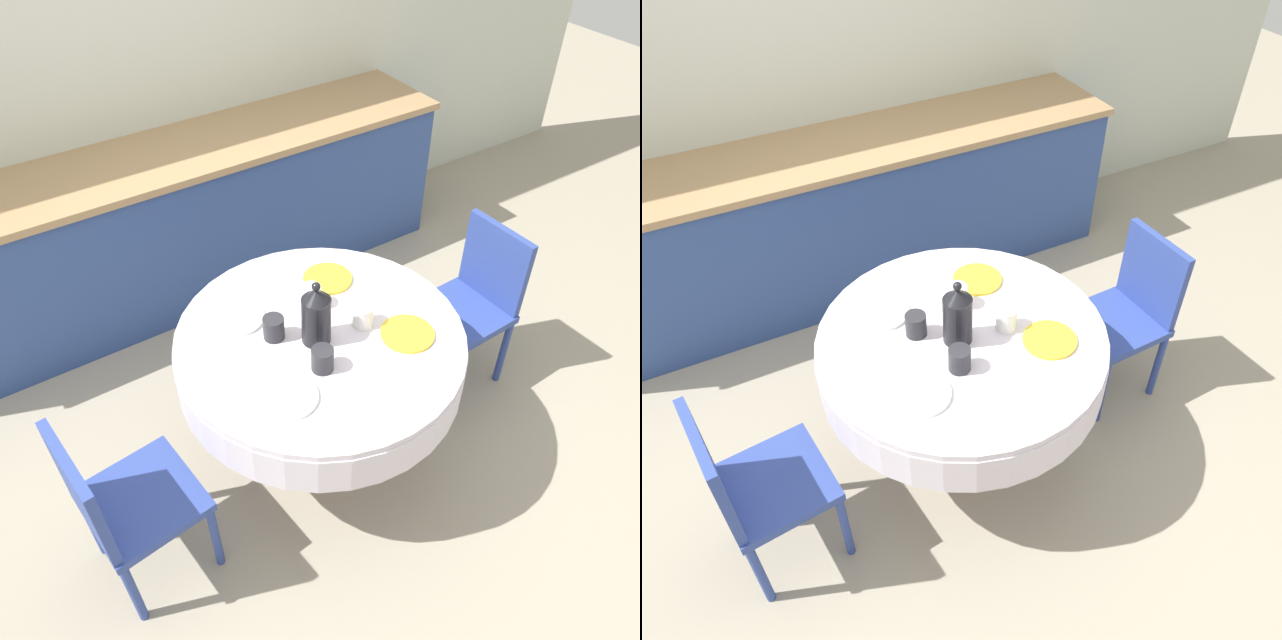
# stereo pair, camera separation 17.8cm
# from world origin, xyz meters

# --- Properties ---
(ground_plane) EXTENTS (12.00, 12.00, 0.00)m
(ground_plane) POSITION_xyz_m (0.00, 0.00, 0.00)
(ground_plane) COLOR #9E937F
(wall_back) EXTENTS (7.00, 0.05, 2.60)m
(wall_back) POSITION_xyz_m (0.00, 1.81, 1.30)
(wall_back) COLOR beige
(wall_back) RESTS_ON ground_plane
(kitchen_counter) EXTENTS (3.24, 0.64, 0.92)m
(kitchen_counter) POSITION_xyz_m (0.00, 1.47, 0.46)
(kitchen_counter) COLOR #2D4784
(kitchen_counter) RESTS_ON ground_plane
(dining_table) EXTENTS (1.18, 1.18, 0.77)m
(dining_table) POSITION_xyz_m (0.00, 0.00, 0.64)
(dining_table) COLOR tan
(dining_table) RESTS_ON ground_plane
(chair_left) EXTENTS (0.42, 0.42, 0.87)m
(chair_left) POSITION_xyz_m (0.93, 0.04, 0.49)
(chair_left) COLOR #2D428E
(chair_left) RESTS_ON ground_plane
(chair_right) EXTENTS (0.44, 0.44, 0.87)m
(chair_right) POSITION_xyz_m (-0.92, -0.10, 0.49)
(chair_right) COLOR #2D428E
(chair_right) RESTS_ON ground_plane
(plate_near_left) EXTENTS (0.22, 0.22, 0.01)m
(plate_near_left) POSITION_xyz_m (-0.28, -0.22, 0.78)
(plate_near_left) COLOR white
(plate_near_left) RESTS_ON dining_table
(cup_near_left) EXTENTS (0.09, 0.09, 0.10)m
(cup_near_left) POSITION_xyz_m (-0.09, -0.16, 0.82)
(cup_near_left) COLOR #28282D
(cup_near_left) RESTS_ON dining_table
(plate_near_right) EXTENTS (0.22, 0.22, 0.01)m
(plate_near_right) POSITION_xyz_m (0.29, -0.19, 0.78)
(plate_near_right) COLOR yellow
(plate_near_right) RESTS_ON dining_table
(cup_near_right) EXTENTS (0.09, 0.09, 0.10)m
(cup_near_right) POSITION_xyz_m (0.18, -0.04, 0.82)
(cup_near_right) COLOR white
(cup_near_right) RESTS_ON dining_table
(plate_far_left) EXTENTS (0.22, 0.22, 0.01)m
(plate_far_left) POSITION_xyz_m (-0.23, 0.26, 0.78)
(plate_far_left) COLOR white
(plate_far_left) RESTS_ON dining_table
(cup_far_left) EXTENTS (0.09, 0.09, 0.10)m
(cup_far_left) POSITION_xyz_m (-0.16, 0.09, 0.82)
(cup_far_left) COLOR #28282D
(cup_far_left) RESTS_ON dining_table
(plate_far_right) EXTENTS (0.22, 0.22, 0.01)m
(plate_far_right) POSITION_xyz_m (0.22, 0.27, 0.78)
(plate_far_right) COLOR yellow
(plate_far_right) RESTS_ON dining_table
(cup_far_right) EXTENTS (0.09, 0.09, 0.10)m
(cup_far_right) POSITION_xyz_m (0.07, 0.17, 0.82)
(cup_far_right) COLOR white
(cup_far_right) RESTS_ON dining_table
(coffee_carafe) EXTENTS (0.12, 0.12, 0.29)m
(coffee_carafe) POSITION_xyz_m (-0.03, -0.01, 0.90)
(coffee_carafe) COLOR black
(coffee_carafe) RESTS_ON dining_table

